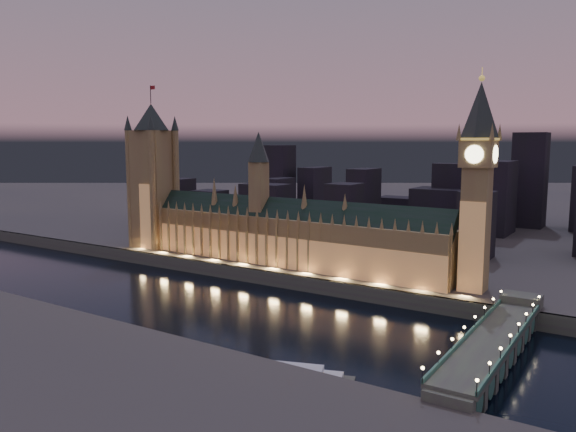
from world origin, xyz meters
The scene contains 9 objects.
ground_plane centered at (0.00, 0.00, 0.00)m, with size 2000.00×2000.00×0.00m, color black.
north_bank centered at (0.00, 520.00, 4.00)m, with size 2000.00×960.00×8.00m, color #3D3D3E.
embankment_wall centered at (0.00, 41.00, 4.00)m, with size 2000.00×2.50×8.00m, color #4E484A.
palace_of_westminster centered at (-1.34, 61.74, 26.37)m, with size 202.00×25.88×78.00m.
victoria_tower centered at (-110.00, 61.92, 62.17)m, with size 31.68×31.68×109.69m.
elizabeth_tower centered at (108.00, 61.92, 67.20)m, with size 18.00×18.00×106.27m.
westminster_bridge centered at (133.51, -3.46, 6.00)m, with size 16.40×113.00×15.90m.
river_boat centered at (78.30, -58.00, 1.56)m, with size 45.52×24.68×4.50m.
city_backdrop centered at (40.09, 248.49, 30.74)m, with size 472.77×215.63×79.93m.
Camera 1 is at (177.23, -211.06, 79.66)m, focal length 35.00 mm.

